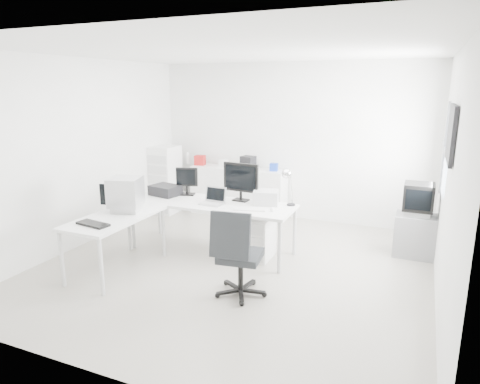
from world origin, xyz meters
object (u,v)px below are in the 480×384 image
at_px(laptop, 212,196).
at_px(crt_monitor, 126,193).
at_px(laser_printer, 266,197).
at_px(office_chair, 241,252).
at_px(main_desk, 212,227).
at_px(inkjet_printer, 165,190).
at_px(tv_cabinet, 415,235).
at_px(side_desk, 117,243).
at_px(crt_tv, 418,200).
at_px(drawer_pedestal, 258,237).
at_px(filing_cabinet, 166,179).
at_px(sideboard, 238,192).
at_px(lcd_monitor_small, 187,182).
at_px(lcd_monitor_large, 241,182).

bearing_deg(laptop, crt_monitor, -136.44).
distance_m(laser_printer, office_chair, 1.35).
relative_size(crt_monitor, office_chair, 0.47).
xyz_separation_m(main_desk, inkjet_printer, (-0.85, 0.10, 0.45)).
bearing_deg(tv_cabinet, laser_printer, -158.47).
xyz_separation_m(laptop, crt_monitor, (-0.90, -0.75, 0.13)).
bearing_deg(side_desk, crt_tv, 30.37).
distance_m(drawer_pedestal, inkjet_printer, 1.64).
xyz_separation_m(laptop, filing_cabinet, (-1.80, 1.59, -0.23)).
bearing_deg(crt_tv, sideboard, 164.98).
relative_size(side_desk, crt_tv, 2.80).
relative_size(drawer_pedestal, filing_cabinet, 0.47).
distance_m(drawer_pedestal, office_chair, 1.18).
xyz_separation_m(crt_monitor, crt_tv, (3.60, 1.86, -0.17)).
bearing_deg(office_chair, filing_cabinet, 128.38).
relative_size(lcd_monitor_small, crt_monitor, 0.84).
bearing_deg(crt_tv, lcd_monitor_small, -167.06).
bearing_deg(laptop, main_desk, 120.32).
bearing_deg(laser_printer, lcd_monitor_large, 160.19).
relative_size(side_desk, laptop, 3.72).
xyz_separation_m(lcd_monitor_small, tv_cabinet, (3.30, 0.76, -0.66)).
xyz_separation_m(drawer_pedestal, crt_monitor, (-1.55, -0.90, 0.70)).
bearing_deg(lcd_monitor_large, laser_printer, 0.86).
xyz_separation_m(lcd_monitor_small, lcd_monitor_large, (0.90, 0.00, 0.08)).
distance_m(main_desk, inkjet_printer, 0.97).
bearing_deg(laptop, drawer_pedestal, 16.75).
bearing_deg(filing_cabinet, drawer_pedestal, -30.49).
xyz_separation_m(laser_printer, office_chair, (0.17, -1.30, -0.32)).
distance_m(side_desk, lcd_monitor_small, 1.50).
xyz_separation_m(drawer_pedestal, laser_printer, (0.05, 0.17, 0.55)).
height_order(main_desk, filing_cabinet, filing_cabinet).
bearing_deg(crt_tv, inkjet_printer, -165.84).
relative_size(laptop, sideboard, 0.21).
bearing_deg(filing_cabinet, lcd_monitor_large, -30.61).
distance_m(inkjet_printer, sideboard, 1.85).
xyz_separation_m(inkjet_printer, lcd_monitor_small, (0.30, 0.15, 0.13)).
relative_size(lcd_monitor_small, crt_tv, 0.84).
height_order(laptop, filing_cabinet, filing_cabinet).
xyz_separation_m(side_desk, crt_monitor, (0.00, 0.25, 0.62)).
bearing_deg(filing_cabinet, main_desk, -40.44).
bearing_deg(side_desk, crt_monitor, 90.00).
relative_size(drawer_pedestal, laser_printer, 1.73).
xyz_separation_m(main_desk, filing_cabinet, (-1.75, 1.49, 0.27)).
xyz_separation_m(lcd_monitor_small, crt_monitor, (-0.30, -1.10, 0.04)).
bearing_deg(lcd_monitor_small, side_desk, -118.72).
xyz_separation_m(tv_cabinet, filing_cabinet, (-4.50, 0.49, 0.34)).
height_order(tv_cabinet, sideboard, sideboard).
bearing_deg(lcd_monitor_large, sideboard, 119.88).
bearing_deg(main_desk, laptop, -63.43).
bearing_deg(filing_cabinet, crt_monitor, -68.93).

